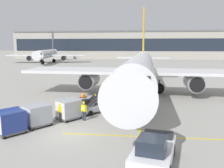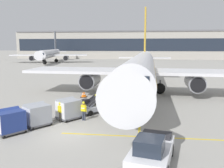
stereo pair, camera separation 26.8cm
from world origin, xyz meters
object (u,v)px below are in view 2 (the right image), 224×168
safety_cone_engine_keepout (85,95)px  distant_airplane (50,54)px  ground_crew_marshaller (75,107)px  baggage_cart_third (10,121)px  baggage_cart_lead (68,108)px  belt_loader (97,103)px  ground_crew_by_carts (96,101)px  safety_cone_wingtip (83,95)px  parked_airplane (141,68)px  ground_crew_wingwalker (60,111)px  pushback_tug (152,151)px  ground_crew_by_loader (84,110)px  baggage_cart_second (37,114)px

safety_cone_engine_keepout → distant_airplane: bearing=114.8°
ground_crew_marshaller → distant_airplane: bearing=112.9°
safety_cone_engine_keepout → distant_airplane: distant_airplane is taller
baggage_cart_third → baggage_cart_lead: bearing=50.3°
belt_loader → safety_cone_engine_keepout: belt_loader is taller
baggage_cart_lead → ground_crew_by_carts: size_ratio=1.51×
belt_loader → ground_crew_by_carts: bearing=116.4°
ground_crew_by_carts → distant_airplane: size_ratio=0.05×
baggage_cart_lead → safety_cone_wingtip: 9.40m
baggage_cart_third → safety_cone_wingtip: (2.48, 13.39, -0.63)m
parked_airplane → ground_crew_marshaller: parked_airplane is taller
safety_cone_engine_keepout → ground_crew_by_carts: bearing=-67.0°
baggage_cart_lead → ground_crew_by_carts: 3.67m
baggage_cart_third → safety_cone_engine_keepout: size_ratio=3.73×
baggage_cart_lead → safety_cone_engine_keepout: size_ratio=3.73×
ground_crew_wingwalker → safety_cone_wingtip: (-0.38, 10.15, -0.63)m
distant_airplane → safety_cone_wingtip: bearing=-65.3°
baggage_cart_lead → ground_crew_marshaller: baggage_cart_lead is taller
belt_loader → ground_crew_marshaller: 2.65m
ground_crew_marshaller → baggage_cart_third: bearing=-128.0°
distant_airplane → ground_crew_wingwalker: bearing=-68.2°
pushback_tug → safety_cone_wingtip: size_ratio=6.34×
ground_crew_marshaller → safety_cone_engine_keepout: size_ratio=2.48×
ground_crew_by_loader → ground_crew_by_carts: bearing=81.9°
baggage_cart_lead → distant_airplane: 77.26m
parked_airplane → ground_crew_by_loader: parked_airplane is taller
ground_crew_by_loader → ground_crew_marshaller: bearing=137.4°
baggage_cart_third → ground_crew_wingwalker: bearing=48.7°
safety_cone_engine_keepout → distant_airplane: size_ratio=0.02×
ground_crew_wingwalker → ground_crew_by_loader: bearing=16.1°
baggage_cart_third → distant_airplane: bearing=109.0°
baggage_cart_third → safety_cone_wingtip: baggage_cart_third is taller
belt_loader → baggage_cart_lead: (-2.13, -2.75, 0.09)m
baggage_cart_lead → ground_crew_by_loader: baggage_cart_lead is taller
baggage_cart_third → ground_crew_wingwalker: 4.32m
pushback_tug → baggage_cart_third: bearing=160.8°
safety_cone_engine_keepout → baggage_cart_second: bearing=-96.5°
baggage_cart_second → pushback_tug: size_ratio=0.55×
belt_loader → baggage_cart_third: 8.74m
baggage_cart_second → ground_crew_by_carts: size_ratio=1.51×
ground_crew_wingwalker → distant_airplane: 77.81m
parked_airplane → pushback_tug: (0.60, -19.89, -2.79)m
baggage_cart_third → safety_cone_engine_keepout: (2.62, 13.50, -0.66)m
baggage_cart_lead → safety_cone_engine_keepout: 9.50m
ground_crew_by_loader → parked_airplane: bearing=67.7°
distant_airplane → safety_cone_engine_keepout: bearing=-65.2°
parked_airplane → distant_airplane: size_ratio=1.08×
safety_cone_engine_keepout → baggage_cart_lead: bearing=-85.5°
parked_airplane → pushback_tug: parked_airplane is taller
baggage_cart_second → ground_crew_wingwalker: baggage_cart_second is taller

